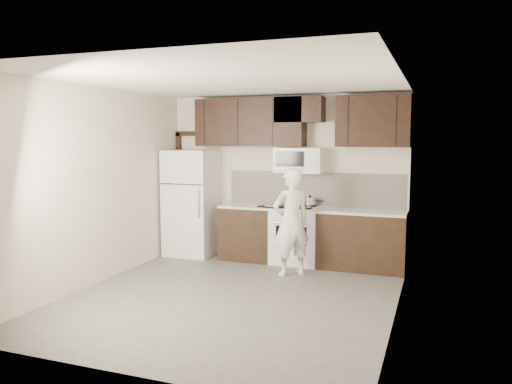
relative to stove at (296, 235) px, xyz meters
The scene contains 14 objects.
floor 2.02m from the stove, 98.80° to the right, with size 4.50×4.50×0.00m, color #53504D.
back_wall 0.99m from the stove, 133.94° to the left, with size 4.00×4.00×0.00m, color beige.
ceiling 2.98m from the stove, 98.80° to the right, with size 4.50×4.50×0.00m, color white.
counter_run 0.30m from the stove, ahead, with size 2.95×0.64×0.91m.
stove is the anchor object (origin of this frame).
backsplash 0.80m from the stove, 56.25° to the left, with size 2.90×0.02×0.54m, color beige.
upper_cabinets 1.83m from the stove, 124.04° to the left, with size 3.48×0.35×0.78m.
microwave 1.20m from the stove, 90.10° to the left, with size 0.76×0.42×0.40m.
refrigerator 1.90m from the stove, behind, with size 0.80×0.76×1.80m.
door_trim 2.37m from the stove, behind, with size 0.50×0.08×2.12m.
saucepan 0.58m from the stove, 39.71° to the left, with size 0.33×0.19×0.18m.
baking_tray 0.60m from the stove, 158.86° to the right, with size 0.40×0.30×0.02m, color black.
pizza 0.61m from the stove, 158.86° to the right, with size 0.27×0.27×0.02m, color tan.
person 0.81m from the stove, 80.52° to the right, with size 0.57×0.38×1.58m, color white.
Camera 1 is at (2.41, -5.68, 2.02)m, focal length 35.00 mm.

